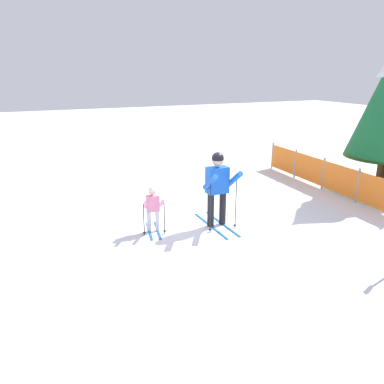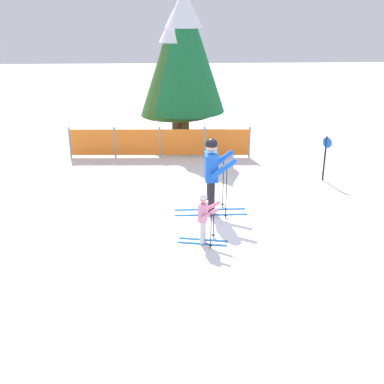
{
  "view_description": "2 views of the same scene",
  "coord_description": "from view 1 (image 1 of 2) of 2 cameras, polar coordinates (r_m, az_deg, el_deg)",
  "views": [
    {
      "loc": [
        7.29,
        -3.56,
        3.45
      ],
      "look_at": [
        -0.09,
        -0.27,
        0.83
      ],
      "focal_mm": 35.0,
      "sensor_mm": 36.0,
      "label": 1
    },
    {
      "loc": [
        -0.78,
        -9.74,
        4.43
      ],
      "look_at": [
        -0.36,
        -0.57,
        0.84
      ],
      "focal_mm": 45.0,
      "sensor_mm": 36.0,
      "label": 2
    }
  ],
  "objects": [
    {
      "name": "skier_child",
      "position": [
        8.31,
        -5.98,
        -2.12
      ],
      "size": [
        1.01,
        0.51,
        1.05
      ],
      "rotation": [
        0.0,
        0.0,
        -0.2
      ],
      "color": "#1966B2",
      "rests_on": "ground_plane"
    },
    {
      "name": "skier_adult",
      "position": [
        8.47,
        3.95,
        1.39
      ],
      "size": [
        1.65,
        0.73,
        1.74
      ],
      "rotation": [
        0.0,
        0.0,
        -0.0
      ],
      "color": "#1966B2",
      "rests_on": "ground_plane"
    },
    {
      "name": "ground_plane",
      "position": [
        8.81,
        1.83,
        -5.11
      ],
      "size": [
        60.0,
        60.0,
        0.0
      ],
      "primitive_type": "plane",
      "color": "white"
    },
    {
      "name": "safety_fence",
      "position": [
        12.06,
        19.35,
        2.67
      ],
      "size": [
        5.56,
        0.29,
        0.97
      ],
      "rotation": [
        0.0,
        0.0,
        -0.04
      ],
      "color": "gray",
      "rests_on": "ground_plane"
    }
  ]
}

